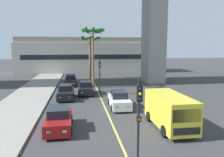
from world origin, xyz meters
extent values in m
cube|color=gray|center=(-8.00, 16.00, 0.07)|extent=(4.80, 80.00, 0.15)
cube|color=#DBCC4C|center=(0.00, 24.00, 0.00)|extent=(0.14, 56.00, 0.01)
cube|color=gray|center=(9.56, 33.15, 8.49)|extent=(2.80, 4.40, 16.97)
cube|color=beige|center=(0.00, 49.71, 3.27)|extent=(31.22, 8.00, 6.53)
cube|color=#9C998D|center=(0.00, 49.71, 7.13)|extent=(30.59, 7.20, 1.20)
cube|color=black|center=(0.00, 45.69, 3.59)|extent=(28.10, 0.04, 1.00)
cube|color=black|center=(-3.83, 22.77, 0.58)|extent=(1.75, 4.12, 0.80)
cube|color=black|center=(-3.83, 22.92, 1.26)|extent=(1.42, 2.07, 0.60)
cube|color=#F2EDCC|center=(-3.34, 20.76, 0.63)|extent=(0.24, 0.08, 0.14)
cube|color=#F2EDCC|center=(-4.28, 20.75, 0.63)|extent=(0.24, 0.08, 0.14)
cylinder|color=black|center=(-3.01, 21.50, 0.32)|extent=(0.23, 0.64, 0.64)
cylinder|color=black|center=(-4.63, 21.49, 0.32)|extent=(0.23, 0.64, 0.64)
cylinder|color=black|center=(-3.04, 24.05, 0.32)|extent=(0.23, 0.64, 0.64)
cylinder|color=black|center=(-4.65, 24.03, 0.32)|extent=(0.23, 0.64, 0.64)
cube|color=maroon|center=(-3.81, 13.30, 0.58)|extent=(1.78, 4.13, 0.80)
cube|color=black|center=(-3.81, 13.45, 1.26)|extent=(1.43, 2.08, 0.60)
cube|color=#F2EDCC|center=(-3.30, 11.30, 0.63)|extent=(0.24, 0.08, 0.14)
cube|color=#F2EDCC|center=(-4.23, 11.28, 0.63)|extent=(0.24, 0.08, 0.14)
cylinder|color=black|center=(-2.97, 12.05, 0.32)|extent=(0.23, 0.64, 0.64)
cylinder|color=black|center=(-4.59, 12.02, 0.32)|extent=(0.23, 0.64, 0.64)
cylinder|color=black|center=(-3.02, 14.59, 0.32)|extent=(0.23, 0.64, 0.64)
cylinder|color=black|center=(-4.64, 14.56, 0.32)|extent=(0.23, 0.64, 0.64)
cube|color=black|center=(-1.55, 24.96, 0.58)|extent=(1.85, 4.16, 0.80)
cube|color=black|center=(-1.54, 25.11, 1.26)|extent=(1.47, 2.10, 0.60)
cube|color=#F2EDCC|center=(-1.16, 22.94, 0.63)|extent=(0.24, 0.09, 0.14)
cube|color=#F2EDCC|center=(-2.09, 22.97, 0.63)|extent=(0.24, 0.09, 0.14)
cylinder|color=black|center=(-0.79, 23.66, 0.32)|extent=(0.24, 0.65, 0.64)
cylinder|color=black|center=(-2.40, 23.72, 0.32)|extent=(0.24, 0.65, 0.64)
cylinder|color=black|center=(-0.70, 26.20, 0.32)|extent=(0.24, 0.65, 0.64)
cylinder|color=black|center=(-2.31, 26.26, 0.32)|extent=(0.24, 0.65, 0.64)
cube|color=white|center=(1.32, 18.32, 0.58)|extent=(1.82, 4.15, 0.80)
cube|color=black|center=(1.33, 18.47, 1.26)|extent=(1.45, 2.09, 0.60)
cube|color=#F2EDCC|center=(1.73, 16.30, 0.63)|extent=(0.24, 0.09, 0.14)
cube|color=#F2EDCC|center=(0.80, 16.32, 0.63)|extent=(0.24, 0.09, 0.14)
cylinder|color=black|center=(2.09, 17.02, 0.32)|extent=(0.24, 0.65, 0.64)
cylinder|color=black|center=(0.48, 17.07, 0.32)|extent=(0.24, 0.65, 0.64)
cylinder|color=black|center=(2.17, 19.56, 0.32)|extent=(0.24, 0.65, 0.64)
cylinder|color=black|center=(0.55, 19.61, 0.32)|extent=(0.24, 0.65, 0.64)
cube|color=black|center=(-3.60, 31.62, 0.58)|extent=(1.79, 4.14, 0.80)
cube|color=black|center=(-3.61, 31.77, 1.26)|extent=(1.44, 2.08, 0.60)
cube|color=#F2EDCC|center=(-3.09, 29.62, 0.63)|extent=(0.24, 0.09, 0.14)
cube|color=#F2EDCC|center=(-4.03, 29.60, 0.63)|extent=(0.24, 0.09, 0.14)
cylinder|color=black|center=(-2.77, 30.37, 0.32)|extent=(0.23, 0.64, 0.64)
cylinder|color=black|center=(-4.38, 30.33, 0.32)|extent=(0.23, 0.64, 0.64)
cylinder|color=black|center=(-2.82, 32.91, 0.32)|extent=(0.23, 0.64, 0.64)
cylinder|color=black|center=(-4.44, 32.87, 0.32)|extent=(0.23, 0.64, 0.64)
cube|color=yellow|center=(3.87, 12.58, 1.31)|extent=(2.01, 5.20, 2.10)
cube|color=black|center=(3.88, 10.02, 1.66)|extent=(1.80, 0.08, 0.80)
cube|color=black|center=(3.88, 9.96, 0.73)|extent=(1.70, 0.06, 0.44)
cylinder|color=black|center=(4.83, 11.03, 0.38)|extent=(0.26, 0.76, 0.76)
cylinder|color=black|center=(2.93, 11.02, 0.38)|extent=(0.26, 0.76, 0.76)
cylinder|color=black|center=(4.82, 14.15, 0.38)|extent=(0.26, 0.76, 0.76)
cylinder|color=black|center=(2.92, 14.14, 0.38)|extent=(0.26, 0.76, 0.76)
cylinder|color=black|center=(0.31, 7.80, 2.10)|extent=(0.12, 0.12, 4.20)
cube|color=black|center=(0.31, 7.66, 3.60)|extent=(0.24, 0.20, 0.76)
sphere|color=black|center=(0.31, 7.56, 3.84)|extent=(0.14, 0.14, 0.14)
sphere|color=yellow|center=(0.31, 7.56, 3.60)|extent=(0.14, 0.14, 0.14)
sphere|color=black|center=(0.31, 7.56, 3.36)|extent=(0.14, 0.14, 0.14)
cube|color=black|center=(0.31, 7.68, 2.40)|extent=(0.20, 0.16, 0.24)
cube|color=orange|center=(0.31, 7.60, 2.40)|extent=(0.12, 0.03, 0.12)
cylinder|color=black|center=(0.08, 24.60, 2.10)|extent=(0.12, 0.12, 4.20)
cube|color=black|center=(0.08, 24.46, 3.60)|extent=(0.24, 0.20, 0.76)
sphere|color=black|center=(0.08, 24.36, 3.84)|extent=(0.14, 0.14, 0.14)
sphere|color=yellow|center=(0.08, 24.36, 3.60)|extent=(0.14, 0.14, 0.14)
sphere|color=black|center=(0.08, 24.36, 3.36)|extent=(0.14, 0.14, 0.14)
cube|color=black|center=(0.08, 24.48, 2.40)|extent=(0.20, 0.16, 0.24)
cube|color=orange|center=(0.08, 24.40, 2.40)|extent=(0.12, 0.03, 0.12)
cylinder|color=brown|center=(-0.41, 29.05, 3.94)|extent=(0.32, 0.32, 7.87)
sphere|color=#236028|center=(-0.41, 29.05, 8.02)|extent=(0.60, 0.60, 0.60)
cone|color=#236028|center=(0.64, 29.07, 7.83)|extent=(0.47, 2.16, 0.82)
cone|color=#236028|center=(0.41, 29.72, 7.72)|extent=(1.70, 1.95, 1.00)
cone|color=#236028|center=(-0.34, 30.11, 7.80)|extent=(2.18, 0.59, 0.87)
cone|color=#236028|center=(-1.09, 29.86, 7.70)|extent=(1.93, 1.72, 1.03)
cone|color=#236028|center=(-1.46, 28.91, 7.83)|extent=(0.72, 2.20, 0.82)
cone|color=#236028|center=(-1.11, 28.26, 7.77)|extent=(1.92, 1.75, 0.92)
cone|color=#236028|center=(-0.32, 28.00, 7.83)|extent=(2.19, 0.63, 0.81)
cone|color=#236028|center=(0.37, 28.34, 7.66)|extent=(1.77, 1.88, 1.10)
cylinder|color=brown|center=(-0.34, 38.13, 3.59)|extent=(0.47, 0.47, 7.18)
sphere|color=#236028|center=(-0.34, 38.13, 7.33)|extent=(0.60, 0.60, 0.60)
cone|color=#236028|center=(0.85, 38.19, 7.00)|extent=(0.56, 2.42, 1.07)
cone|color=#236028|center=(0.34, 39.10, 7.08)|extent=(2.23, 1.74, 0.93)
cone|color=#236028|center=(-1.05, 39.08, 7.05)|extent=(2.20, 1.79, 0.98)
cone|color=#236028|center=(-1.52, 38.17, 7.08)|extent=(0.53, 2.43, 0.93)
cone|color=#236028|center=(-0.96, 37.12, 7.06)|extent=(2.28, 1.64, 0.97)
cone|color=#236028|center=(0.39, 37.19, 7.00)|extent=(2.17, 1.81, 1.06)
camera|label=1|loc=(-2.38, -1.99, 5.67)|focal=36.10mm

